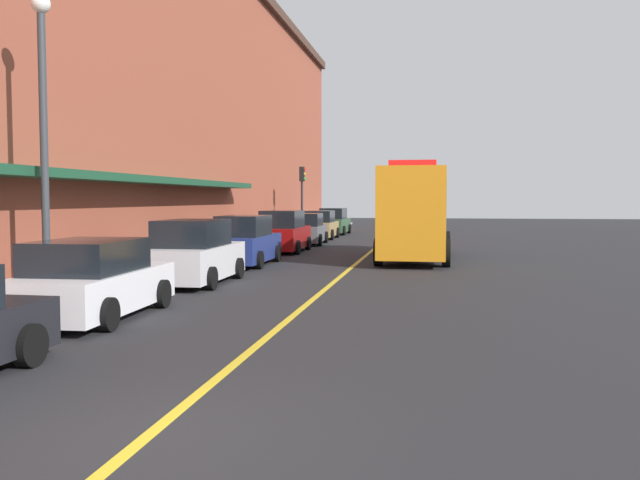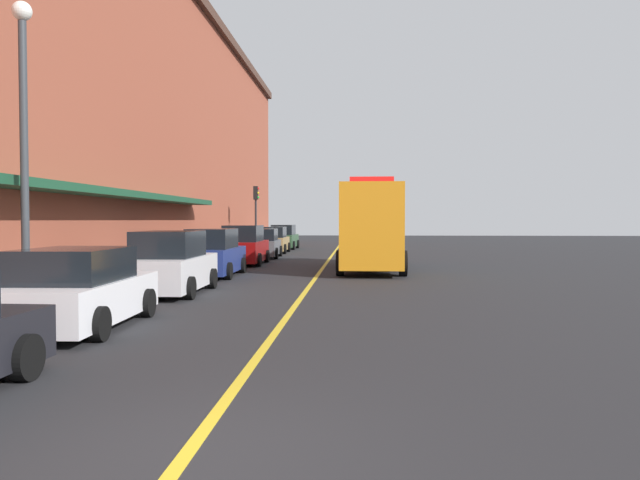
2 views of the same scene
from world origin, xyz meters
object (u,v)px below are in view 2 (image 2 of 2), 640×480
object	(u,v)px
street_lamp_left	(24,122)
traffic_light_near	(256,205)
parked_car_2	(171,265)
utility_truck	(371,228)
parked_car_6	(273,241)
parking_meter_3	(213,243)
parked_car_3	(213,254)
parking_meter_1	(217,243)
parked_car_5	(263,244)
parked_car_1	(78,291)
parking_meter_0	(193,247)
parking_meter_2	(229,241)
parked_car_4	(244,246)
parked_car_7	(284,238)

from	to	relation	value
street_lamp_left	traffic_light_near	bearing A→B (deg)	88.63
parked_car_2	utility_truck	world-z (taller)	utility_truck
parked_car_6	traffic_light_near	distance (m)	2.80
parked_car_2	parking_meter_3	world-z (taller)	parked_car_2
parked_car_3	parking_meter_1	bearing A→B (deg)	11.42
parked_car_5	parked_car_1	bearing A→B (deg)	177.63
parked_car_6	parking_meter_0	xyz separation A→B (m)	(-1.35, -14.91, 0.25)
parked_car_5	parked_car_6	size ratio (longest dim) A/B	1.00
parked_car_5	parking_meter_1	world-z (taller)	parked_car_5
parked_car_3	parking_meter_2	xyz separation A→B (m)	(-1.36, 9.38, 0.20)
parked_car_3	parking_meter_1	distance (m)	6.65
traffic_light_near	parked_car_2	bearing A→B (deg)	-86.67
parked_car_2	parked_car_4	size ratio (longest dim) A/B	0.96
parked_car_3	parked_car_5	distance (m)	11.71
utility_truck	street_lamp_left	distance (m)	16.08
parked_car_1	utility_truck	world-z (taller)	utility_truck
utility_truck	parking_meter_2	world-z (taller)	utility_truck
parking_meter_1	parking_meter_3	bearing A→B (deg)	-90.00
parked_car_5	parking_meter_1	xyz separation A→B (m)	(-1.45, -5.20, 0.28)
parking_meter_0	parking_meter_3	xyz separation A→B (m)	(0.00, 3.56, 0.00)
utility_truck	parked_car_5	bearing A→B (deg)	-141.84
parking_meter_3	traffic_light_near	bearing A→B (deg)	89.71
traffic_light_near	parking_meter_2	bearing A→B (deg)	-90.42
parked_car_2	parked_car_3	distance (m)	5.65
parking_meter_1	traffic_light_near	world-z (taller)	traffic_light_near
utility_truck	parking_meter_3	distance (m)	7.80
parked_car_1	utility_truck	bearing A→B (deg)	-24.21
parking_meter_1	utility_truck	bearing A→B (deg)	-20.53
parked_car_6	traffic_light_near	size ratio (longest dim) A/B	0.99
parked_car_7	street_lamp_left	bearing A→B (deg)	177.40
traffic_light_near	parking_meter_3	bearing A→B (deg)	-90.29
parked_car_5	street_lamp_left	size ratio (longest dim) A/B	0.62
parked_car_1	street_lamp_left	distance (m)	4.39
parked_car_5	parking_meter_0	bearing A→B (deg)	169.42
parked_car_4	parking_meter_1	xyz separation A→B (m)	(-1.37, 0.17, 0.17)
parking_meter_0	utility_truck	bearing A→B (deg)	12.34
parked_car_1	parking_meter_1	xyz separation A→B (m)	(-1.32, 17.99, 0.30)
parking_meter_2	traffic_light_near	distance (m)	8.64
parked_car_4	parked_car_7	distance (m)	16.07
parked_car_4	utility_truck	size ratio (longest dim) A/B	0.51
parked_car_7	parked_car_5	bearing A→B (deg)	-178.74
parking_meter_2	parking_meter_0	bearing A→B (deg)	-90.00
parked_car_7	parking_meter_2	world-z (taller)	parked_car_7
parked_car_2	parking_meter_0	xyz separation A→B (m)	(-1.42, 7.69, 0.20)
parked_car_2	parked_car_5	size ratio (longest dim) A/B	1.04
parked_car_6	parking_meter_2	distance (m)	7.70
parked_car_6	street_lamp_left	distance (m)	27.21
parked_car_1	utility_truck	xyz separation A→B (m)	(6.21, 15.17, 1.06)
parking_meter_1	street_lamp_left	xyz separation A→B (m)	(-0.60, -16.45, 3.34)
parked_car_2	parking_meter_0	size ratio (longest dim) A/B	3.34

